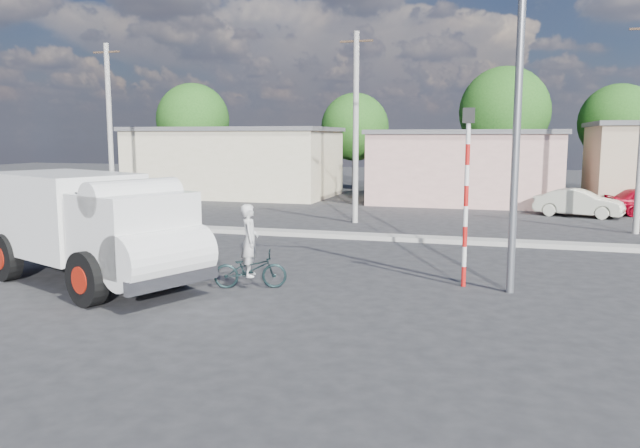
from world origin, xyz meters
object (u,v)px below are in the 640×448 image
(cyclist, at_px, (250,253))
(traffic_pole, at_px, (467,182))
(car_cream, at_px, (579,203))
(truck, at_px, (91,224))
(streetlight, at_px, (511,80))
(bicycle, at_px, (250,269))

(cyclist, height_order, traffic_pole, traffic_pole)
(car_cream, distance_m, traffic_pole, 16.12)
(car_cream, bearing_deg, cyclist, 167.55)
(cyclist, relative_size, traffic_pole, 0.40)
(truck, distance_m, streetlight, 10.62)
(cyclist, xyz_separation_m, car_cream, (9.27, 17.04, -0.25))
(cyclist, relative_size, car_cream, 0.46)
(traffic_pole, bearing_deg, bicycle, -161.98)
(car_cream, relative_size, traffic_pole, 0.89)
(bicycle, xyz_separation_m, streetlight, (5.94, 1.33, 4.50))
(streetlight, bearing_deg, car_cream, 78.05)
(cyclist, bearing_deg, truck, 82.54)
(truck, xyz_separation_m, bicycle, (3.88, 0.80, -1.06))
(truck, xyz_separation_m, traffic_pole, (8.89, 2.43, 1.07))
(bicycle, xyz_separation_m, traffic_pole, (5.00, 1.63, 2.13))
(cyclist, distance_m, car_cream, 19.40)
(cyclist, distance_m, streetlight, 7.33)
(bicycle, distance_m, cyclist, 0.42)
(cyclist, bearing_deg, bicycle, -19.06)
(bicycle, height_order, streetlight, streetlight)
(cyclist, bearing_deg, streetlight, -96.47)
(truck, height_order, bicycle, truck)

